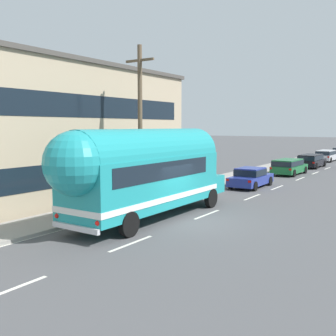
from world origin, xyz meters
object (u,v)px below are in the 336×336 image
at_px(car_lead, 251,177).
at_px(painted_bus, 143,170).
at_px(car_third, 311,160).
at_px(car_fourth, 326,155).
at_px(utility_pole, 140,123).
at_px(car_second, 289,166).

bearing_deg(car_lead, painted_bus, -90.85).
xyz_separation_m(car_lead, car_third, (0.04, 16.05, 0.07)).
distance_m(car_third, car_fourth, 8.56).
height_order(utility_pole, car_third, utility_pole).
xyz_separation_m(utility_pole, car_fourth, (2.29, 33.72, -3.63)).
bearing_deg(car_second, car_third, 89.60).
bearing_deg(car_fourth, utility_pole, -93.88).
height_order(car_lead, car_second, same).
xyz_separation_m(painted_bus, car_fourth, (-0.16, 36.71, -1.51)).
bearing_deg(utility_pole, car_lead, 73.95).
bearing_deg(car_fourth, painted_bus, -89.75).
bearing_deg(painted_bus, utility_pole, 129.35).
height_order(painted_bus, car_second, painted_bus).
xyz_separation_m(car_second, car_third, (0.05, 7.39, 0.00)).
distance_m(utility_pole, car_second, 18.34).
relative_size(car_lead, car_second, 0.94).
bearing_deg(car_second, car_lead, -89.90).
bearing_deg(car_second, car_fourth, 91.16).
xyz_separation_m(painted_bus, car_lead, (0.18, 12.11, -1.57)).
bearing_deg(car_fourth, car_third, -87.49).
distance_m(utility_pole, car_lead, 10.19).
bearing_deg(car_lead, car_second, 90.10).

